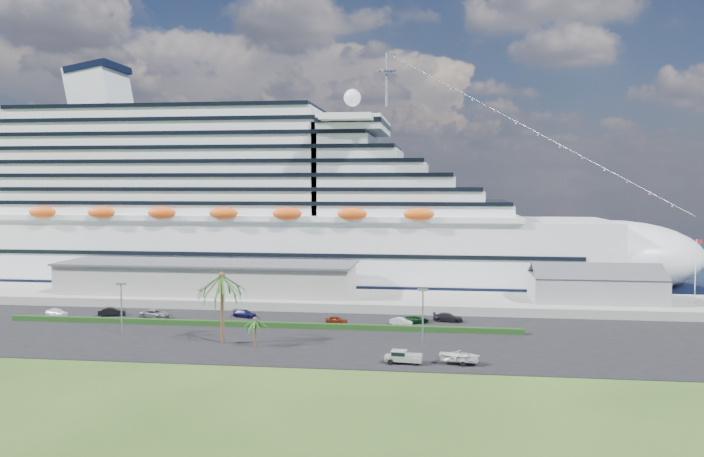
# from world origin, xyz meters

# --- Properties ---
(ground) EXTENTS (420.00, 420.00, 0.00)m
(ground) POSITION_xyz_m (0.00, 0.00, 0.00)
(ground) COLOR #2F4717
(ground) RESTS_ON ground
(asphalt_lot) EXTENTS (140.00, 38.00, 0.12)m
(asphalt_lot) POSITION_xyz_m (0.00, 11.00, 0.06)
(asphalt_lot) COLOR black
(asphalt_lot) RESTS_ON ground
(wharf) EXTENTS (240.00, 20.00, 1.80)m
(wharf) POSITION_xyz_m (0.00, 40.00, 0.90)
(wharf) COLOR gray
(wharf) RESTS_ON ground
(water) EXTENTS (420.00, 160.00, 0.02)m
(water) POSITION_xyz_m (0.00, 130.00, 0.01)
(water) COLOR black
(water) RESTS_ON ground
(cruise_ship) EXTENTS (191.00, 38.00, 54.00)m
(cruise_ship) POSITION_xyz_m (-21.53, 64.00, 16.69)
(cruise_ship) COLOR silver
(cruise_ship) RESTS_ON ground
(terminal_building) EXTENTS (61.00, 15.00, 6.30)m
(terminal_building) POSITION_xyz_m (-25.00, 40.00, 5.01)
(terminal_building) COLOR gray
(terminal_building) RESTS_ON wharf
(port_shed) EXTENTS (24.00, 12.31, 7.37)m
(port_shed) POSITION_xyz_m (52.00, 40.00, 4.40)
(port_shed) COLOR gray
(port_shed) RESTS_ON wharf
(flagpole) EXTENTS (1.08, 0.16, 12.00)m
(flagpole) POSITION_xyz_m (70.04, 40.00, 8.27)
(flagpole) COLOR silver
(flagpole) RESTS_ON wharf
(hedge) EXTENTS (88.00, 1.10, 0.90)m
(hedge) POSITION_xyz_m (-8.00, 16.00, 0.57)
(hedge) COLOR black
(hedge) RESTS_ON asphalt_lot
(lamp_post_left) EXTENTS (1.60, 0.35, 8.27)m
(lamp_post_left) POSITION_xyz_m (-28.00, 8.00, 5.34)
(lamp_post_left) COLOR gray
(lamp_post_left) RESTS_ON asphalt_lot
(lamp_post_right) EXTENTS (1.60, 0.35, 8.27)m
(lamp_post_right) POSITION_xyz_m (20.00, 8.00, 5.34)
(lamp_post_right) COLOR gray
(lamp_post_right) RESTS_ON asphalt_lot
(palm_tall) EXTENTS (8.82, 8.82, 11.13)m
(palm_tall) POSITION_xyz_m (-10.00, 4.00, 9.20)
(palm_tall) COLOR #47301E
(palm_tall) RESTS_ON ground
(palm_short) EXTENTS (3.53, 3.53, 4.56)m
(palm_short) POSITION_xyz_m (-4.50, 2.50, 3.67)
(palm_short) COLOR #47301E
(palm_short) RESTS_ON ground
(parked_car_0) EXTENTS (4.78, 3.16, 1.51)m
(parked_car_0) POSITION_xyz_m (-46.39, 20.16, 0.88)
(parked_car_0) COLOR white
(parked_car_0) RESTS_ON asphalt_lot
(parked_car_1) EXTENTS (5.08, 3.34, 1.58)m
(parked_car_1) POSITION_xyz_m (-36.73, 22.02, 0.91)
(parked_car_1) COLOR black
(parked_car_1) RESTS_ON asphalt_lot
(parked_car_2) EXTENTS (5.74, 3.50, 1.49)m
(parked_car_2) POSITION_xyz_m (-28.18, 21.35, 0.86)
(parked_car_2) COLOR gray
(parked_car_2) RESTS_ON asphalt_lot
(parked_car_3) EXTENTS (4.95, 3.26, 1.33)m
(parked_car_3) POSITION_xyz_m (-12.34, 23.88, 0.79)
(parked_car_3) COLOR #11113C
(parked_car_3) RESTS_ON asphalt_lot
(parked_car_4) EXTENTS (3.96, 2.09, 1.29)m
(parked_car_4) POSITION_xyz_m (4.95, 20.42, 0.76)
(parked_car_4) COLOR maroon
(parked_car_4) RESTS_ON asphalt_lot
(parked_car_5) EXTENTS (4.05, 2.67, 1.26)m
(parked_car_5) POSITION_xyz_m (16.00, 20.58, 0.75)
(parked_car_5) COLOR silver
(parked_car_5) RESTS_ON asphalt_lot
(parked_car_6) EXTENTS (5.06, 3.80, 1.28)m
(parked_car_6) POSITION_xyz_m (18.45, 22.82, 0.76)
(parked_car_6) COLOR black
(parked_car_6) RESTS_ON asphalt_lot
(parked_car_7) EXTENTS (5.51, 2.97, 1.52)m
(parked_car_7) POSITION_xyz_m (23.97, 24.65, 0.88)
(parked_car_7) COLOR black
(parked_car_7) RESTS_ON asphalt_lot
(pickup_truck) EXTENTS (5.15, 2.29, 1.76)m
(pickup_truck) POSITION_xyz_m (17.70, -4.25, 1.09)
(pickup_truck) COLOR black
(pickup_truck) RESTS_ON asphalt_lot
(boat_trailer) EXTENTS (6.33, 4.52, 1.77)m
(boat_trailer) POSITION_xyz_m (25.22, -3.74, 1.29)
(boat_trailer) COLOR gray
(boat_trailer) RESTS_ON asphalt_lot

